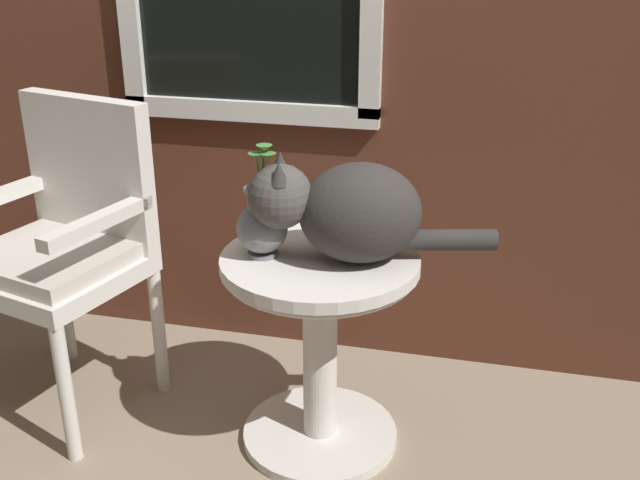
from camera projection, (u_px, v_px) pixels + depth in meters
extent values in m
plane|color=gray|center=(293.00, 452.00, 2.29)|extent=(6.00, 6.00, 0.00)
cube|color=silver|center=(249.00, 111.00, 2.58)|extent=(0.90, 0.03, 0.07)
cylinder|color=silver|center=(320.00, 433.00, 2.35)|extent=(0.48, 0.48, 0.03)
cylinder|color=silver|center=(320.00, 352.00, 2.24)|extent=(0.10, 0.10, 0.56)
cylinder|color=silver|center=(320.00, 262.00, 2.12)|extent=(0.57, 0.57, 0.03)
torus|color=silver|center=(320.00, 271.00, 2.13)|extent=(0.55, 0.55, 0.02)
cylinder|color=silver|center=(66.00, 394.00, 2.18)|extent=(0.04, 0.04, 0.45)
cylinder|color=silver|center=(64.00, 302.00, 2.71)|extent=(0.04, 0.04, 0.45)
cylinder|color=silver|center=(159.00, 331.00, 2.52)|extent=(0.04, 0.04, 0.45)
cube|color=silver|center=(54.00, 272.00, 2.35)|extent=(0.59, 0.57, 0.06)
cube|color=beige|center=(52.00, 256.00, 2.32)|extent=(0.54, 0.52, 0.05)
cube|color=silver|center=(90.00, 172.00, 2.40)|extent=(0.48, 0.18, 0.49)
cube|color=silver|center=(98.00, 222.00, 2.17)|extent=(0.16, 0.42, 0.04)
ellipsoid|color=#33302D|center=(360.00, 213.00, 2.04)|extent=(0.40, 0.35, 0.28)
sphere|color=#494643|center=(280.00, 196.00, 2.02)|extent=(0.18, 0.18, 0.18)
cone|color=#33302D|center=(280.00, 163.00, 2.04)|extent=(0.06, 0.06, 0.06)
cone|color=#33302D|center=(279.00, 174.00, 1.95)|extent=(0.06, 0.06, 0.06)
cylinder|color=#33302D|center=(442.00, 240.00, 2.08)|extent=(0.31, 0.13, 0.06)
cylinder|color=slate|center=(263.00, 253.00, 2.12)|extent=(0.09, 0.09, 0.01)
ellipsoid|color=slate|center=(262.00, 228.00, 2.09)|extent=(0.14, 0.14, 0.14)
cylinder|color=slate|center=(261.00, 199.00, 2.06)|extent=(0.08, 0.08, 0.06)
torus|color=slate|center=(261.00, 189.00, 2.04)|extent=(0.10, 0.10, 0.02)
cylinder|color=#47893D|center=(259.00, 173.00, 2.02)|extent=(0.01, 0.02, 0.10)
cone|color=#47893D|center=(256.00, 157.00, 1.99)|extent=(0.04, 0.04, 0.02)
cylinder|color=#47893D|center=(264.00, 173.00, 2.01)|extent=(0.03, 0.02, 0.10)
cone|color=#47893D|center=(268.00, 157.00, 1.98)|extent=(0.04, 0.04, 0.02)
cylinder|color=#47893D|center=(263.00, 169.00, 2.01)|extent=(0.02, 0.02, 0.12)
cone|color=#47893D|center=(264.00, 148.00, 1.99)|extent=(0.04, 0.04, 0.02)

